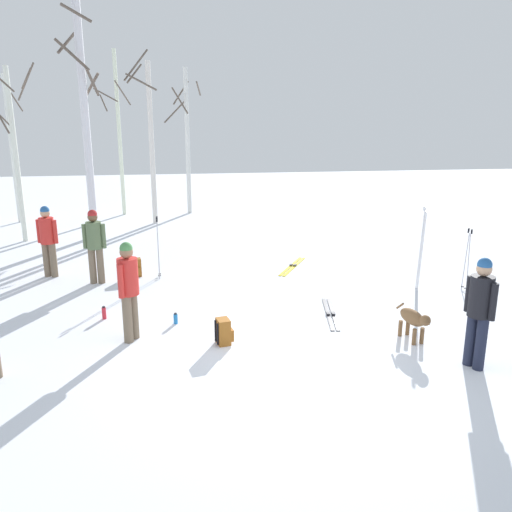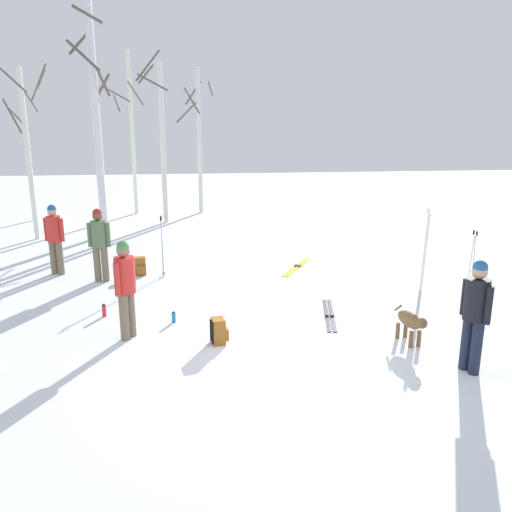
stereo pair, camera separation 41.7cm
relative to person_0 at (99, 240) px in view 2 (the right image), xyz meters
name	(u,v)px [view 2 (the right image)]	position (x,y,z in m)	size (l,w,h in m)	color
ground_plane	(284,352)	(3.56, -4.28, -0.98)	(60.00, 60.00, 0.00)	white
person_0	(99,240)	(0.00, 0.00, 0.00)	(0.52, 0.34, 1.72)	#72604C
person_2	(475,309)	(6.20, -5.24, 0.00)	(0.34, 0.50, 1.72)	#1E2338
person_3	(54,235)	(-1.17, 0.72, 0.00)	(0.50, 0.34, 1.72)	#72604C
person_4	(125,283)	(1.01, -3.38, 0.00)	(0.34, 0.47, 1.72)	#72604C
dog	(411,322)	(5.72, -4.19, -0.59)	(0.33, 0.89, 0.57)	brown
ski_pair_planted_1	(425,251)	(7.10, -1.63, -0.05)	(0.04, 0.26, 1.87)	white
ski_pair_lying_0	(297,267)	(4.77, 0.62, -0.97)	(1.06, 1.66, 0.05)	yellow
ski_pair_lying_1	(329,315)	(4.72, -2.78, -0.97)	(0.50, 1.70, 0.05)	black
ski_poles_0	(472,260)	(8.06, -1.87, -0.24)	(0.07, 0.22, 1.39)	#B2B2BC
ski_poles_1	(162,245)	(1.40, 0.20, -0.20)	(0.07, 0.24, 1.47)	#B2B2BC
backpack_0	(140,266)	(0.84, 0.40, -0.77)	(0.29, 0.32, 0.44)	#99591E
backpack_1	(219,331)	(2.54, -3.80, -0.77)	(0.32, 0.29, 0.44)	#99591E
water_bottle_0	(104,311)	(0.42, -2.31, -0.86)	(0.08, 0.08, 0.25)	red
water_bottle_1	(174,317)	(1.75, -2.78, -0.88)	(0.08, 0.08, 0.21)	#1E72BF
birch_tree_1	(27,145)	(-3.84, 8.20, 1.81)	(1.53, 1.53, 5.42)	silver
birch_tree_2	(28,151)	(-2.82, 4.83, 1.79)	(1.51, 1.51, 5.38)	silver
birch_tree_3	(96,117)	(-0.76, 5.07, 2.79)	(1.17, 1.29, 7.23)	silver
birch_tree_4	(132,132)	(-0.18, 9.23, 2.25)	(1.37, 1.19, 6.28)	silver
birch_tree_5	(162,139)	(1.09, 7.16, 2.04)	(1.15, 1.60, 6.12)	silver
birch_tree_6	(199,138)	(2.44, 9.17, 2.01)	(1.51, 1.49, 5.67)	silver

